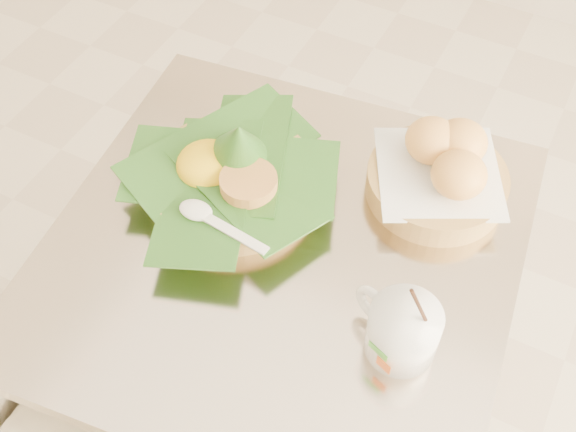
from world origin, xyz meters
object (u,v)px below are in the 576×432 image
at_px(rice_basket, 231,172).
at_px(cafe_table, 283,319).
at_px(coffee_mug, 402,329).
at_px(bread_basket, 442,171).

bearing_deg(rice_basket, cafe_table, -27.04).
relative_size(cafe_table, coffee_mug, 4.59).
distance_m(cafe_table, bread_basket, 0.38).
bearing_deg(rice_basket, bread_basket, 27.26).
distance_m(bread_basket, coffee_mug, 0.29).
xyz_separation_m(rice_basket, coffee_mug, (0.34, -0.14, 0.00)).
height_order(bread_basket, coffee_mug, coffee_mug).
relative_size(rice_basket, coffee_mug, 1.97).
bearing_deg(cafe_table, bread_basket, 51.38).
bearing_deg(coffee_mug, cafe_table, 161.00).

